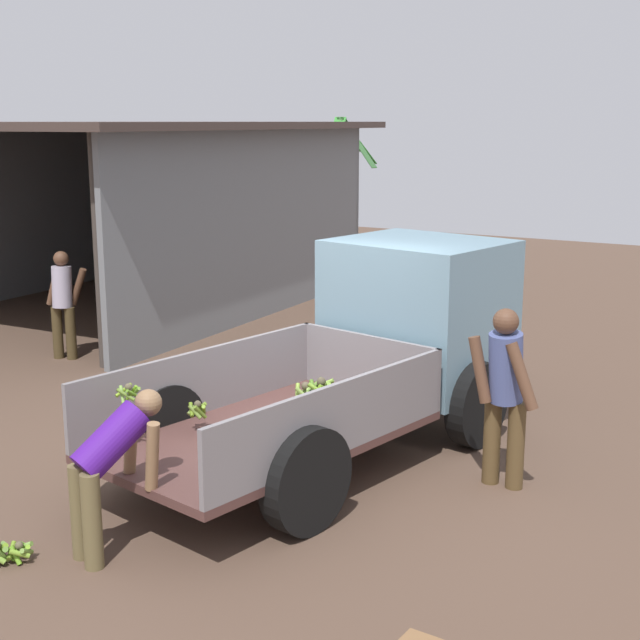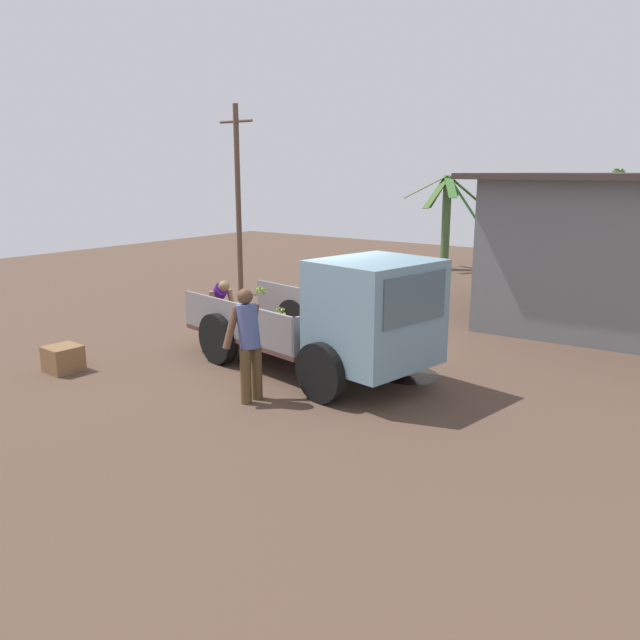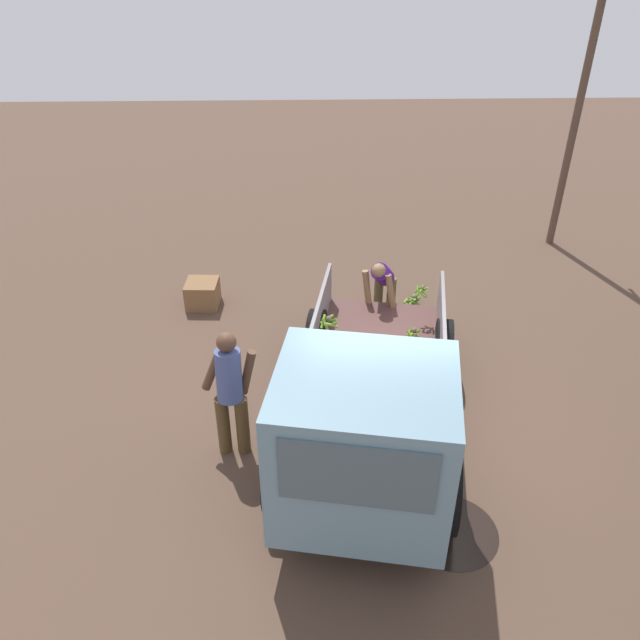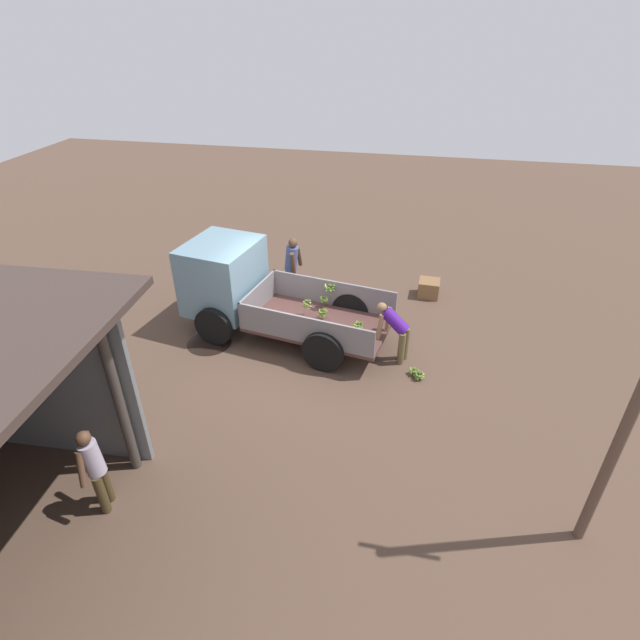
# 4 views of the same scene
# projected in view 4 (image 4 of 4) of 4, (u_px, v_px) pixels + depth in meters

# --- Properties ---
(ground) EXTENTS (36.00, 36.00, 0.00)m
(ground) POSITION_uv_depth(u_px,v_px,m) (286.00, 343.00, 11.45)
(ground) COLOR brown
(mud_patch_0) EXTENTS (1.02, 1.02, 0.01)m
(mud_patch_0) POSITION_uv_depth(u_px,v_px,m) (209.00, 343.00, 11.45)
(mud_patch_0) COLOR black
(mud_patch_0) RESTS_ON ground
(cargo_truck) EXTENTS (4.92, 2.63, 2.05)m
(cargo_truck) POSITION_uv_depth(u_px,v_px,m) (242.00, 286.00, 11.55)
(cargo_truck) COLOR #50312D
(cargo_truck) RESTS_ON ground
(utility_pole) EXTENTS (1.12, 0.15, 5.05)m
(utility_pole) POSITION_uv_depth(u_px,v_px,m) (639.00, 398.00, 5.89)
(utility_pole) COLOR brown
(utility_pole) RESTS_ON ground
(person_foreground_visitor) EXTENTS (0.41, 0.70, 1.69)m
(person_foreground_visitor) POSITION_uv_depth(u_px,v_px,m) (292.00, 266.00, 12.75)
(person_foreground_visitor) COLOR brown
(person_foreground_visitor) RESTS_ON ground
(person_worker_loading) EXTENTS (0.77, 0.64, 1.27)m
(person_worker_loading) POSITION_uv_depth(u_px,v_px,m) (395.00, 328.00, 10.59)
(person_worker_loading) COLOR brown
(person_worker_loading) RESTS_ON ground
(person_bystander_near_shed) EXTENTS (0.44, 0.64, 1.54)m
(person_bystander_near_shed) POSITION_uv_depth(u_px,v_px,m) (94.00, 467.00, 7.28)
(person_bystander_near_shed) COLOR #42341D
(person_bystander_near_shed) RESTS_ON ground
(banana_bunch_on_ground_0) EXTENTS (0.25, 0.25, 0.19)m
(banana_bunch_on_ground_0) POSITION_uv_depth(u_px,v_px,m) (419.00, 375.00, 10.30)
(banana_bunch_on_ground_0) COLOR brown
(banana_bunch_on_ground_0) RESTS_ON ground
(banana_bunch_on_ground_1) EXTENTS (0.21, 0.22, 0.17)m
(banana_bunch_on_ground_1) POSITION_uv_depth(u_px,v_px,m) (414.00, 371.00, 10.43)
(banana_bunch_on_ground_1) COLOR brown
(banana_bunch_on_ground_1) RESTS_ON ground
(wooden_crate_0) EXTENTS (0.56, 0.56, 0.44)m
(wooden_crate_0) POSITION_uv_depth(u_px,v_px,m) (429.00, 288.00, 13.24)
(wooden_crate_0) COLOR brown
(wooden_crate_0) RESTS_ON ground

